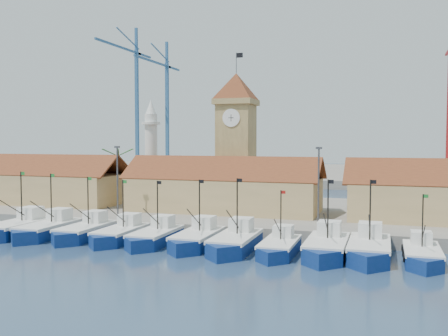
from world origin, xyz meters
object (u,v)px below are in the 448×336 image
(boat_5, at_px, (196,240))
(minaret, at_px, (151,150))
(boat_0, at_px, (16,229))
(clock_tower, at_px, (236,136))

(boat_5, bearing_deg, minaret, 125.10)
(boat_0, height_order, boat_5, boat_0)
(boat_5, bearing_deg, boat_0, -178.04)
(clock_tower, bearing_deg, boat_5, -83.95)
(clock_tower, bearing_deg, minaret, 172.39)
(boat_5, distance_m, clock_tower, 25.48)
(boat_0, relative_size, minaret, 0.65)
(boat_0, bearing_deg, clock_tower, 49.61)
(minaret, bearing_deg, boat_0, -101.13)
(minaret, bearing_deg, boat_5, -54.90)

